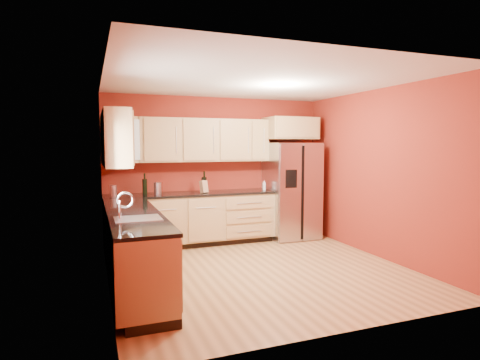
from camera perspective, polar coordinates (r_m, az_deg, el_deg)
The scene contains 23 objects.
floor at distance 5.74m, azimuth 2.78°, elevation -12.67°, with size 4.00×4.00×0.00m, color #99693B.
ceiling at distance 5.53m, azimuth 2.89°, elevation 13.93°, with size 4.00×4.00×0.00m, color silver.
wall_back at distance 7.36m, azimuth -3.36°, elevation 1.56°, with size 4.00×0.04×2.60m, color maroon.
wall_front at distance 3.74m, azimuth 15.09°, elevation -1.93°, with size 4.00×0.04×2.60m, color maroon.
wall_left at distance 5.04m, azimuth -18.53°, elevation -0.27°, with size 0.04×4.00×2.60m, color maroon.
wall_right at distance 6.54m, azimuth 19.14°, elevation 0.86°, with size 0.04×4.00×2.60m, color maroon.
base_cabinets_back at distance 7.03m, azimuth -6.91°, elevation -5.70°, with size 2.90×0.60×0.88m, color tan.
base_cabinets_left at distance 5.20m, azimuth -14.92°, elevation -9.64°, with size 0.60×2.80×0.88m, color tan.
countertop_back at distance 6.95m, azimuth -6.93°, elevation -1.98°, with size 2.90×0.62×0.04m, color black.
countertop_left at distance 5.11m, azimuth -14.92°, elevation -4.64°, with size 0.62×2.80×0.04m, color black.
upper_cabinets_back at distance 7.12m, azimuth -4.92°, elevation 5.66°, with size 2.30×0.33×0.75m, color tan.
upper_cabinets_left at distance 5.75m, azimuth -17.30°, elevation 5.62°, with size 0.33×1.35×0.75m, color tan.
corner_upper_cabinet at distance 6.71m, azimuth -16.35°, elevation 5.52°, with size 0.62×0.33×0.75m, color tan.
over_fridge_cabinet at distance 7.59m, azimuth 7.16°, elevation 7.30°, with size 0.92×0.60×0.40m, color tan.
refrigerator at distance 7.56m, azimuth 7.32°, elevation -1.50°, with size 0.90×0.75×1.78m, color silver.
window at distance 4.52m, azimuth -18.14°, elevation 2.34°, with size 0.03×0.90×1.00m, color white.
sink_faucet at distance 4.59m, azimuth -14.35°, elevation -3.55°, with size 0.50×0.42×0.30m, color silver, non-canonical shape.
canister_left at distance 6.79m, azimuth -11.63°, elevation -1.19°, with size 0.12×0.12×0.20m, color silver.
canister_right at distance 6.73m, azimuth -17.57°, elevation -1.47°, with size 0.11×0.11×0.18m, color silver.
wine_bottle_a at distance 6.85m, azimuth -13.40°, elevation -0.54°, with size 0.08×0.08×0.35m, color black, non-canonical shape.
wine_bottle_b at distance 6.99m, azimuth -5.10°, elevation -0.25°, with size 0.08×0.08×0.37m, color black, non-canonical shape.
knife_block at distance 6.92m, azimuth -5.17°, elevation -0.95°, with size 0.11×0.10×0.21m, color #AC7C54.
soap_dispenser at distance 7.33m, azimuth 3.47°, elevation -0.76°, with size 0.06×0.06×0.17m, color silver.
Camera 1 is at (-2.17, -5.02, 1.74)m, focal length 30.00 mm.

